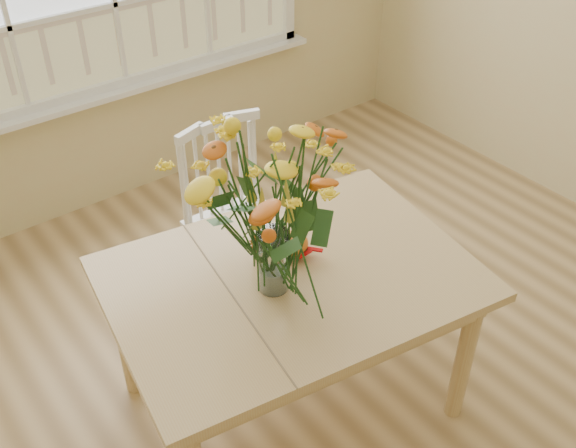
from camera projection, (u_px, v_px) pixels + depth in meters
floor at (396, 428)px, 2.77m from camera, size 4.00×4.50×0.01m
dining_table at (291, 293)px, 2.51m from camera, size 1.44×1.13×0.70m
windsor_chair at (232, 209)px, 3.12m from camera, size 0.42×0.40×0.91m
flower_vase at (272, 204)px, 2.19m from camera, size 0.51×0.51×0.61m
pumpkin at (293, 244)px, 2.53m from camera, size 0.12×0.12×0.09m
turkey_figurine at (260, 248)px, 2.52m from camera, size 0.08×0.07×0.10m
dark_gourd at (297, 248)px, 2.53m from camera, size 0.13×0.11×0.07m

